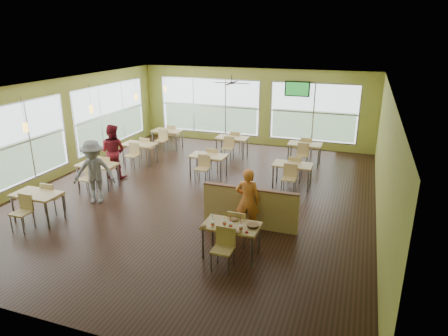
{
  "coord_description": "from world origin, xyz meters",
  "views": [
    {
      "loc": [
        4.38,
        -10.22,
        4.63
      ],
      "look_at": [
        1.04,
        -0.74,
        1.18
      ],
      "focal_mm": 32.0,
      "sensor_mm": 36.0,
      "label": 1
    }
  ],
  "objects": [
    {
      "name": "patron_grey",
      "position": [
        -2.55,
        -1.51,
        0.91
      ],
      "size": [
        1.33,
        1.04,
        1.81
      ],
      "primitive_type": "imported",
      "rotation": [
        0.0,
        0.0,
        0.36
      ],
      "color": "slate",
      "rests_on": "floor"
    },
    {
      "name": "cup_blue",
      "position": [
        1.66,
        -3.22,
        0.82
      ],
      "size": [
        0.09,
        0.09,
        0.32
      ],
      "color": "white",
      "rests_on": "main_table"
    },
    {
      "name": "main_table",
      "position": [
        2.0,
        -3.0,
        0.63
      ],
      "size": [
        1.22,
        1.52,
        0.87
      ],
      "color": "tan",
      "rests_on": "floor"
    },
    {
      "name": "patron_maroon",
      "position": [
        -3.23,
        0.4,
        0.9
      ],
      "size": [
        0.93,
        0.76,
        1.8
      ],
      "primitive_type": "imported",
      "rotation": [
        0.0,
        0.0,
        3.23
      ],
      "color": "maroon",
      "rests_on": "floor"
    },
    {
      "name": "cup_red_near",
      "position": [
        2.04,
        -3.16,
        0.82
      ],
      "size": [
        0.09,
        0.09,
        0.33
      ],
      "color": "white",
      "rests_on": "main_table"
    },
    {
      "name": "half_wall_divider",
      "position": [
        2.0,
        -1.55,
        0.52
      ],
      "size": [
        2.4,
        0.14,
        1.04
      ],
      "color": "tan",
      "rests_on": "floor"
    },
    {
      "name": "wrapper_left",
      "position": [
        1.47,
        -3.29,
        0.77
      ],
      "size": [
        0.18,
        0.18,
        0.04
      ],
      "primitive_type": "ellipsoid",
      "rotation": [
        0.0,
        0.0,
        0.37
      ],
      "color": "#99724A",
      "rests_on": "main_table"
    },
    {
      "name": "pendant_lights",
      "position": [
        -3.2,
        0.68,
        2.45
      ],
      "size": [
        0.11,
        7.31,
        0.86
      ],
      "color": "#2D2119",
      "rests_on": "ceiling"
    },
    {
      "name": "dining_tables",
      "position": [
        -1.05,
        1.71,
        0.63
      ],
      "size": [
        6.92,
        8.72,
        0.87
      ],
      "color": "tan",
      "rests_on": "floor"
    },
    {
      "name": "cup_yellow",
      "position": [
        1.88,
        -3.1,
        0.82
      ],
      "size": [
        0.1,
        0.1,
        0.34
      ],
      "color": "white",
      "rests_on": "main_table"
    },
    {
      "name": "wrapper_mid",
      "position": [
        1.99,
        -2.79,
        0.78
      ],
      "size": [
        0.21,
        0.19,
        0.05
      ],
      "primitive_type": "ellipsoid",
      "rotation": [
        0.0,
        0.0,
        0.03
      ],
      "color": "#99724A",
      "rests_on": "main_table"
    },
    {
      "name": "window_bays",
      "position": [
        -2.65,
        3.08,
        1.48
      ],
      "size": [
        9.24,
        10.24,
        2.38
      ],
      "color": "white",
      "rests_on": "room"
    },
    {
      "name": "ketchup_cup",
      "position": [
        2.41,
        -3.24,
        0.76
      ],
      "size": [
        0.06,
        0.06,
        0.03
      ],
      "primitive_type": "cylinder",
      "color": "maroon",
      "rests_on": "main_table"
    },
    {
      "name": "food_basket",
      "position": [
        2.46,
        -2.96,
        0.78
      ],
      "size": [
        0.27,
        0.27,
        0.06
      ],
      "color": "black",
      "rests_on": "main_table"
    },
    {
      "name": "wrapper_right",
      "position": [
        2.25,
        -3.3,
        0.77
      ],
      "size": [
        0.16,
        0.15,
        0.04
      ],
      "primitive_type": "ellipsoid",
      "rotation": [
        0.0,
        0.0,
        -0.21
      ],
      "color": "#99724A",
      "rests_on": "main_table"
    },
    {
      "name": "man_plaid",
      "position": [
        2.0,
        -1.76,
        0.8
      ],
      "size": [
        0.62,
        0.45,
        1.6
      ],
      "primitive_type": "imported",
      "rotation": [
        0.0,
        0.0,
        3.25
      ],
      "color": "#F1501A",
      "rests_on": "floor"
    },
    {
      "name": "tv_backwall",
      "position": [
        1.8,
        5.9,
        2.45
      ],
      "size": [
        1.0,
        0.07,
        0.6
      ],
      "color": "black",
      "rests_on": "wall_back"
    },
    {
      "name": "cup_red_far",
      "position": [
        2.27,
        -3.2,
        0.82
      ],
      "size": [
        0.09,
        0.09,
        0.33
      ],
      "color": "white",
      "rests_on": "main_table"
    },
    {
      "name": "ceiling_fan",
      "position": [
        -0.0,
        3.0,
        2.95
      ],
      "size": [
        1.25,
        1.25,
        0.29
      ],
      "color": "#2D2119",
      "rests_on": "ceiling"
    },
    {
      "name": "room",
      "position": [
        0.0,
        0.0,
        1.6
      ],
      "size": [
        12.0,
        12.04,
        3.2
      ],
      "color": "black",
      "rests_on": "ground"
    }
  ]
}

